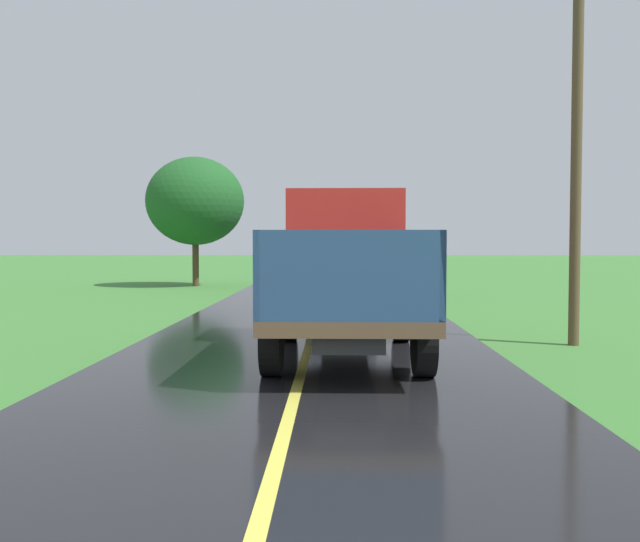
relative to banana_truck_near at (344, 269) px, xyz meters
name	(u,v)px	position (x,y,z in m)	size (l,w,h in m)	color
banana_truck_near	(344,269)	(0.00, 0.00, 0.00)	(2.38, 5.82, 2.80)	#2D2D30
banana_truck_far	(341,255)	(0.03, 14.30, -0.01)	(2.38, 5.81, 2.80)	#2D2D30
utility_pole_roadside	(577,134)	(4.32, 0.96, 2.46)	(2.36, 0.20, 7.19)	brown
roadside_tree_near_left	(195,201)	(-6.34, 18.03, 2.25)	(4.27, 4.27, 5.65)	#4C3823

